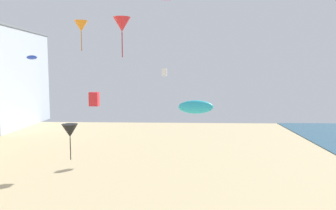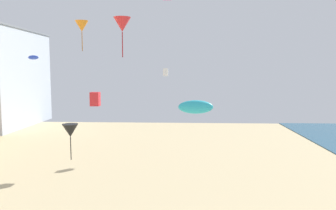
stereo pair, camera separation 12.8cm
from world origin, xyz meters
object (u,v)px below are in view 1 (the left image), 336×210
object	(u,v)px
kite_orange_delta	(81,26)
kite_white_box	(164,72)
kite_black_delta	(70,131)
kite_blue_parafoil	(32,57)
kite_red_box	(94,99)
kite_red_delta	(122,25)
kite_cyan_parafoil	(196,107)

from	to	relation	value
kite_orange_delta	kite_white_box	world-z (taller)	kite_orange_delta
kite_orange_delta	kite_black_delta	distance (m)	7.97
kite_orange_delta	kite_blue_parafoil	bearing A→B (deg)	125.12
kite_orange_delta	kite_black_delta	size ratio (longest dim) A/B	0.93
kite_red_box	kite_black_delta	bearing A→B (deg)	-82.74
kite_red_delta	kite_red_box	xyz separation A→B (m)	(-4.97, 11.26, -5.80)
kite_blue_parafoil	kite_black_delta	bearing A→B (deg)	-59.71
kite_blue_parafoil	kite_cyan_parafoil	bearing A→B (deg)	-49.15
kite_white_box	kite_cyan_parafoil	distance (m)	22.75
kite_cyan_parafoil	kite_black_delta	bearing A→B (deg)	158.35
kite_cyan_parafoil	kite_blue_parafoil	bearing A→B (deg)	130.85
kite_blue_parafoil	kite_red_box	xyz separation A→B (m)	(9.65, -7.39, -4.52)
kite_orange_delta	kite_blue_parafoil	world-z (taller)	kite_orange_delta
kite_orange_delta	kite_red_delta	distance (m)	4.63
kite_blue_parafoil	kite_red_delta	size ratio (longest dim) A/B	0.52
kite_red_delta	kite_black_delta	distance (m)	7.76
kite_blue_parafoil	kite_red_delta	world-z (taller)	kite_red_delta
kite_blue_parafoil	kite_red_delta	distance (m)	23.73
kite_black_delta	kite_red_delta	bearing A→B (deg)	7.02
kite_orange_delta	kite_red_box	distance (m)	10.42
kite_orange_delta	kite_black_delta	bearing A→B (deg)	-88.47
kite_blue_parafoil	kite_black_delta	xyz separation A→B (m)	(11.14, -19.07, -5.64)
kite_white_box	kite_black_delta	bearing A→B (deg)	-105.20
kite_blue_parafoil	kite_white_box	world-z (taller)	kite_blue_parafoil
kite_blue_parafoil	kite_cyan_parafoil	world-z (taller)	kite_blue_parafoil
kite_red_delta	kite_black_delta	xyz separation A→B (m)	(-3.48, -0.43, -6.92)
kite_red_delta	kite_red_box	distance (m)	13.60
kite_red_delta	kite_white_box	bearing A→B (deg)	84.68
kite_black_delta	kite_red_box	xyz separation A→B (m)	(-1.49, 11.69, 1.12)
kite_blue_parafoil	kite_black_delta	distance (m)	22.80
kite_blue_parafoil	kite_cyan_parafoil	size ratio (longest dim) A/B	0.70
kite_black_delta	kite_cyan_parafoil	distance (m)	8.98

